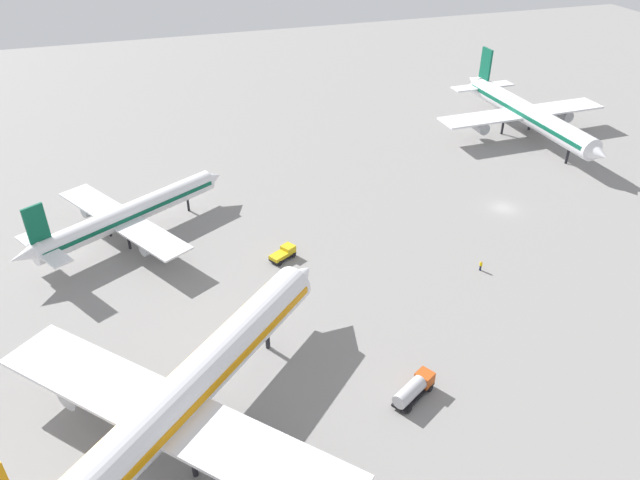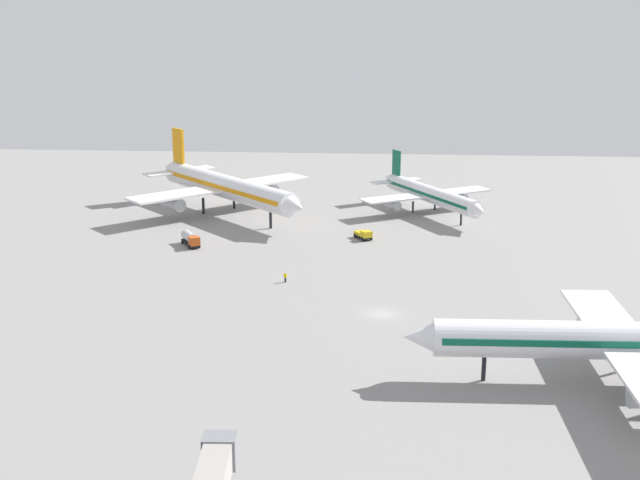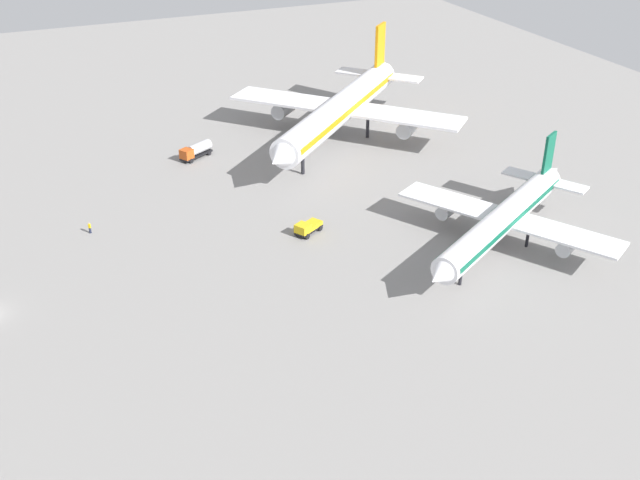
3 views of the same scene
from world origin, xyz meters
name	(u,v)px [view 2 (image 2 of 3)]	position (x,y,z in m)	size (l,w,h in m)	color
ground	(381,314)	(0.00, 0.00, 0.00)	(288.00, 288.00, 0.00)	gray
airplane_at_gate	(226,187)	(-34.71, 62.08, 6.09)	(42.38, 44.10, 16.76)	white
airplane_taxiing	(430,194)	(10.27, 65.59, 4.37)	(29.82, 35.59, 12.03)	white
airplane_distant	(613,341)	(28.04, -22.52, 5.57)	(50.33, 40.29, 15.33)	white
pushback_tractor	(364,234)	(-3.74, 42.61, 0.97)	(3.87, 4.76, 1.90)	black
fuel_truck	(190,239)	(-36.90, 35.39, 1.39)	(4.82, 6.40, 2.50)	black
ground_crew_worker	(285,277)	(-16.14, 14.23, 0.85)	(0.56, 0.46, 1.67)	#1E2338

